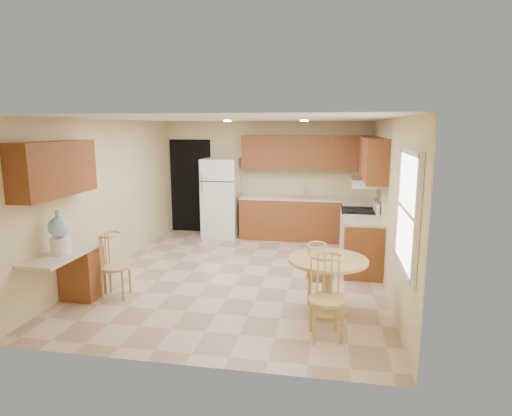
% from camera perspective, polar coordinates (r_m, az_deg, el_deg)
% --- Properties ---
extents(floor, '(5.50, 5.50, 0.00)m').
position_cam_1_polar(floor, '(7.08, -2.01, -8.85)').
color(floor, tan).
rests_on(floor, ground).
extents(ceiling, '(4.50, 5.50, 0.02)m').
position_cam_1_polar(ceiling, '(6.67, -2.15, 11.81)').
color(ceiling, white).
rests_on(ceiling, wall_back).
extents(wall_back, '(4.50, 0.02, 2.50)m').
position_cam_1_polar(wall_back, '(9.45, 1.45, 3.91)').
color(wall_back, beige).
rests_on(wall_back, floor).
extents(wall_front, '(4.50, 0.02, 2.50)m').
position_cam_1_polar(wall_front, '(4.18, -10.07, -5.05)').
color(wall_front, beige).
rests_on(wall_front, floor).
extents(wall_left, '(0.02, 5.50, 2.50)m').
position_cam_1_polar(wall_left, '(7.56, -18.99, 1.60)').
color(wall_left, beige).
rests_on(wall_left, floor).
extents(wall_right, '(0.02, 5.50, 2.50)m').
position_cam_1_polar(wall_right, '(6.67, 17.18, 0.55)').
color(wall_right, beige).
rests_on(wall_right, floor).
extents(doorway, '(0.90, 0.02, 2.10)m').
position_cam_1_polar(doorway, '(9.87, -8.68, 2.91)').
color(doorway, black).
rests_on(doorway, floor).
extents(base_cab_back, '(2.75, 0.60, 0.87)m').
position_cam_1_polar(base_cab_back, '(9.19, 6.54, -1.50)').
color(base_cab_back, brown).
rests_on(base_cab_back, floor).
extents(counter_back, '(2.75, 0.63, 0.04)m').
position_cam_1_polar(counter_back, '(9.11, 6.60, 1.30)').
color(counter_back, beige).
rests_on(counter_back, base_cab_back).
extents(base_cab_right_a, '(0.60, 0.59, 0.87)m').
position_cam_1_polar(base_cab_right_a, '(8.62, 13.44, -2.57)').
color(base_cab_right_a, brown).
rests_on(base_cab_right_a, floor).
extents(counter_right_a, '(0.63, 0.59, 0.04)m').
position_cam_1_polar(counter_right_a, '(8.52, 13.57, 0.41)').
color(counter_right_a, beige).
rests_on(counter_right_a, base_cab_right_a).
extents(base_cab_right_b, '(0.60, 0.80, 0.87)m').
position_cam_1_polar(base_cab_right_b, '(7.21, 14.07, -5.20)').
color(base_cab_right_b, brown).
rests_on(base_cab_right_b, floor).
extents(counter_right_b, '(0.63, 0.80, 0.04)m').
position_cam_1_polar(counter_right_b, '(7.10, 14.23, -1.67)').
color(counter_right_b, beige).
rests_on(counter_right_b, base_cab_right_b).
extents(upper_cab_back, '(2.75, 0.33, 0.70)m').
position_cam_1_polar(upper_cab_back, '(9.14, 6.79, 7.38)').
color(upper_cab_back, brown).
rests_on(upper_cab_back, wall_back).
extents(upper_cab_right, '(0.33, 2.42, 0.70)m').
position_cam_1_polar(upper_cab_right, '(7.78, 15.15, 6.51)').
color(upper_cab_right, brown).
rests_on(upper_cab_right, wall_right).
extents(upper_cab_left, '(0.33, 1.40, 0.70)m').
position_cam_1_polar(upper_cab_left, '(6.06, -25.27, 4.74)').
color(upper_cab_left, brown).
rests_on(upper_cab_left, wall_left).
extents(sink, '(0.78, 0.44, 0.01)m').
position_cam_1_polar(sink, '(9.11, 6.45, 1.44)').
color(sink, silver).
rests_on(sink, counter_back).
extents(range_hood, '(0.50, 0.76, 0.14)m').
position_cam_1_polar(range_hood, '(7.78, 14.39, 3.36)').
color(range_hood, silver).
rests_on(range_hood, upper_cab_right).
extents(desk_pedestal, '(0.48, 0.42, 0.72)m').
position_cam_1_polar(desk_pedestal, '(6.54, -22.19, -8.03)').
color(desk_pedestal, brown).
rests_on(desk_pedestal, floor).
extents(desk_top, '(0.50, 1.20, 0.04)m').
position_cam_1_polar(desk_top, '(6.13, -24.34, -5.62)').
color(desk_top, beige).
rests_on(desk_top, desk_pedestal).
extents(window, '(0.06, 1.12, 1.30)m').
position_cam_1_polar(window, '(4.82, 19.67, -0.36)').
color(window, white).
rests_on(window, wall_right).
extents(can_light_a, '(0.14, 0.14, 0.02)m').
position_cam_1_polar(can_light_a, '(7.96, -3.87, 11.52)').
color(can_light_a, white).
rests_on(can_light_a, ceiling).
extents(can_light_b, '(0.14, 0.14, 0.02)m').
position_cam_1_polar(can_light_b, '(7.74, 6.45, 11.49)').
color(can_light_b, white).
rests_on(can_light_b, ceiling).
extents(refrigerator, '(0.75, 0.73, 1.71)m').
position_cam_1_polar(refrigerator, '(9.35, -4.65, 1.36)').
color(refrigerator, white).
rests_on(refrigerator, floor).
extents(stove, '(0.65, 0.76, 1.09)m').
position_cam_1_polar(stove, '(7.95, 13.53, -3.43)').
color(stove, white).
rests_on(stove, floor).
extents(dining_table, '(1.00, 1.00, 0.74)m').
position_cam_1_polar(dining_table, '(5.59, 9.51, -9.17)').
color(dining_table, tan).
rests_on(dining_table, floor).
extents(chair_table_a, '(0.37, 0.48, 0.84)m').
position_cam_1_polar(chair_table_a, '(5.74, 8.46, -8.29)').
color(chair_table_a, tan).
rests_on(chair_table_a, floor).
extents(chair_table_b, '(0.42, 0.44, 0.95)m').
position_cam_1_polar(chair_table_b, '(4.86, 9.42, -11.06)').
color(chair_table_b, tan).
rests_on(chair_table_b, floor).
extents(chair_desk, '(0.40, 0.52, 0.91)m').
position_cam_1_polar(chair_desk, '(6.29, -18.66, -6.69)').
color(chair_desk, tan).
rests_on(chair_desk, floor).
extents(water_crock, '(0.27, 0.27, 0.57)m').
position_cam_1_polar(water_crock, '(6.03, -24.71, -3.19)').
color(water_crock, white).
rests_on(water_crock, desk_top).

